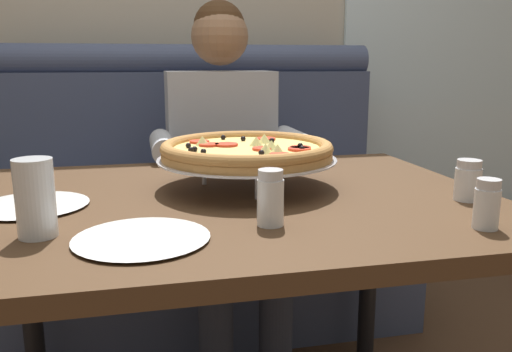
# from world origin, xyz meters

# --- Properties ---
(booth_bench) EXTENTS (1.71, 0.78, 1.13)m
(booth_bench) POSITION_xyz_m (0.00, 0.95, 0.40)
(booth_bench) COLOR #424C6B
(booth_bench) RESTS_ON ground_plane
(dining_table) EXTENTS (1.26, 0.95, 0.74)m
(dining_table) POSITION_xyz_m (0.00, 0.00, 0.66)
(dining_table) COLOR #4C331E
(dining_table) RESTS_ON ground_plane
(diner_main) EXTENTS (0.54, 0.64, 1.27)m
(diner_main) POSITION_xyz_m (0.10, 0.68, 0.71)
(diner_main) COLOR #2D3342
(diner_main) RESTS_ON ground_plane
(pizza) EXTENTS (0.45, 0.45, 0.13)m
(pizza) POSITION_xyz_m (0.05, 0.08, 0.83)
(pizza) COLOR silver
(pizza) RESTS_ON dining_table
(shaker_oregano) EXTENTS (0.05, 0.05, 0.11)m
(shaker_oregano) POSITION_xyz_m (0.03, -0.24, 0.79)
(shaker_oregano) COLOR white
(shaker_oregano) RESTS_ON dining_table
(shaker_parmesan) EXTENTS (0.06, 0.06, 0.10)m
(shaker_parmesan) POSITION_xyz_m (0.53, -0.15, 0.78)
(shaker_parmesan) COLOR white
(shaker_parmesan) RESTS_ON dining_table
(shaker_pepper_flakes) EXTENTS (0.05, 0.05, 0.10)m
(shaker_pepper_flakes) POSITION_xyz_m (0.43, -0.35, 0.78)
(shaker_pepper_flakes) COLOR white
(shaker_pepper_flakes) RESTS_ON dining_table
(plate_near_left) EXTENTS (0.25, 0.25, 0.02)m
(plate_near_left) POSITION_xyz_m (-0.45, 0.01, 0.75)
(plate_near_left) COLOR white
(plate_near_left) RESTS_ON dining_table
(plate_near_right) EXTENTS (0.25, 0.25, 0.02)m
(plate_near_right) POSITION_xyz_m (-0.22, -0.27, 0.75)
(plate_near_right) COLOR white
(plate_near_right) RESTS_ON dining_table
(drinking_glass) EXTENTS (0.07, 0.07, 0.15)m
(drinking_glass) POSITION_xyz_m (-0.40, -0.21, 0.80)
(drinking_glass) COLOR silver
(drinking_glass) RESTS_ON dining_table
(patio_chair) EXTENTS (0.40, 0.40, 0.86)m
(patio_chair) POSITION_xyz_m (1.42, 2.10, 0.52)
(patio_chair) COLOR black
(patio_chair) RESTS_ON ground_plane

